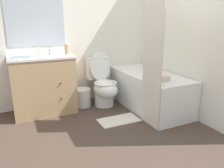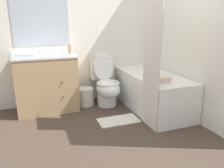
# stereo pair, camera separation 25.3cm
# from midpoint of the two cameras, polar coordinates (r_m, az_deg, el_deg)

# --- Properties ---
(ground_plane) EXTENTS (14.00, 14.00, 0.00)m
(ground_plane) POSITION_cam_midpoint_polar(r_m,az_deg,el_deg) (2.59, 2.47, -16.10)
(ground_plane) COLOR #47382D
(wall_back) EXTENTS (8.00, 0.06, 2.50)m
(wall_back) POSITION_cam_midpoint_polar(r_m,az_deg,el_deg) (3.82, -9.92, 13.90)
(wall_back) COLOR white
(wall_back) RESTS_ON ground_plane
(wall_right) EXTENTS (0.05, 2.71, 2.50)m
(wall_right) POSITION_cam_midpoint_polar(r_m,az_deg,el_deg) (3.59, 14.01, 13.52)
(wall_right) COLOR white
(wall_right) RESTS_ON ground_plane
(vanity_cabinet) EXTENTS (0.92, 0.56, 0.89)m
(vanity_cabinet) POSITION_cam_midpoint_polar(r_m,az_deg,el_deg) (3.53, -19.43, -0.12)
(vanity_cabinet) COLOR tan
(vanity_cabinet) RESTS_ON ground_plane
(sink_faucet) EXTENTS (0.14, 0.12, 0.12)m
(sink_faucet) POSITION_cam_midpoint_polar(r_m,az_deg,el_deg) (3.61, -20.45, 7.80)
(sink_faucet) COLOR silver
(sink_faucet) RESTS_ON vanity_cabinet
(toilet) EXTENTS (0.38, 0.69, 0.87)m
(toilet) POSITION_cam_midpoint_polar(r_m,az_deg,el_deg) (3.68, -4.29, -0.31)
(toilet) COLOR white
(toilet) RESTS_ON ground_plane
(bathtub) EXTENTS (0.68, 1.54, 0.58)m
(bathtub) POSITION_cam_midpoint_polar(r_m,az_deg,el_deg) (3.61, 7.48, -1.65)
(bathtub) COLOR white
(bathtub) RESTS_ON ground_plane
(shower_curtain) EXTENTS (0.02, 0.39, 1.99)m
(shower_curtain) POSITION_cam_midpoint_polar(r_m,az_deg,el_deg) (2.80, 8.06, 8.09)
(shower_curtain) COLOR silver
(shower_curtain) RESTS_ON ground_plane
(wastebasket) EXTENTS (0.28, 0.28, 0.30)m
(wastebasket) POSITION_cam_midpoint_polar(r_m,az_deg,el_deg) (3.72, -9.69, -3.52)
(wastebasket) COLOR silver
(wastebasket) RESTS_ON ground_plane
(tissue_box) EXTENTS (0.14, 0.14, 0.11)m
(tissue_box) POSITION_cam_midpoint_polar(r_m,az_deg,el_deg) (3.57, -16.86, 8.20)
(tissue_box) COLOR white
(tissue_box) RESTS_ON vanity_cabinet
(soap_dispenser) EXTENTS (0.06, 0.06, 0.17)m
(soap_dispenser) POSITION_cam_midpoint_polar(r_m,az_deg,el_deg) (3.48, -13.86, 8.74)
(soap_dispenser) COLOR tan
(soap_dispenser) RESTS_ON vanity_cabinet
(hand_towel_folded) EXTENTS (0.26, 0.13, 0.05)m
(hand_towel_folded) POSITION_cam_midpoint_polar(r_m,az_deg,el_deg) (3.26, -24.96, 6.37)
(hand_towel_folded) COLOR silver
(hand_towel_folded) RESTS_ON vanity_cabinet
(bath_towel_folded) EXTENTS (0.27, 0.20, 0.08)m
(bath_towel_folded) POSITION_cam_midpoint_polar(r_m,az_deg,el_deg) (3.09, 9.69, 1.47)
(bath_towel_folded) COLOR beige
(bath_towel_folded) RESTS_ON bathtub
(bath_mat) EXTENTS (0.58, 0.31, 0.02)m
(bath_mat) POSITION_cam_midpoint_polar(r_m,az_deg,el_deg) (3.18, -0.49, -9.48)
(bath_mat) COLOR silver
(bath_mat) RESTS_ON ground_plane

